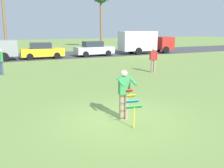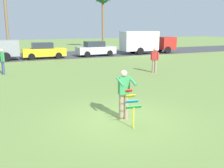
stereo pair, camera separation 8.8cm
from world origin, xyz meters
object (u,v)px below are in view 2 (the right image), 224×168
object	(u,v)px
kite_held	(132,103)
parked_car_yellow	(44,51)
parked_car_silver	(95,49)
person_walker_near	(3,61)
parked_truck_red_cab	(145,42)
person_kite_flyer	(124,93)
person_walker_far	(155,59)

from	to	relation	value
kite_held	parked_car_yellow	size ratio (longest dim) A/B	0.28
kite_held	parked_car_silver	size ratio (longest dim) A/B	0.28
parked_car_yellow	person_walker_near	size ratio (longest dim) A/B	2.46
parked_truck_red_cab	person_walker_near	world-z (taller)	parked_truck_red_cab
kite_held	person_walker_near	xyz separation A→B (m)	(-3.46, 11.82, 0.14)
person_kite_flyer	kite_held	xyz separation A→B (m)	(-0.08, -0.73, -0.16)
parked_car_yellow	person_walker_near	world-z (taller)	person_walker_near
parked_truck_red_cab	person_walker_near	bearing A→B (deg)	-153.05
person_kite_flyer	parked_car_silver	xyz separation A→B (m)	(6.08, 19.18, -0.18)
kite_held	parked_truck_red_cab	size ratio (longest dim) A/B	0.17
parked_car_yellow	person_walker_far	distance (m)	12.89
parked_truck_red_cab	kite_held	bearing A→B (deg)	-122.02
person_kite_flyer	person_walker_near	xyz separation A→B (m)	(-3.54, 11.09, -0.02)
parked_truck_red_cab	person_walker_near	xyz separation A→B (m)	(-15.91, -8.09, -0.48)
person_kite_flyer	parked_car_silver	world-z (taller)	person_kite_flyer
parked_car_silver	person_walker_far	distance (m)	11.60
kite_held	parked_car_yellow	bearing A→B (deg)	88.25
parked_car_silver	parked_truck_red_cab	size ratio (longest dim) A/B	0.63
parked_car_yellow	parked_truck_red_cab	size ratio (longest dim) A/B	0.63
kite_held	parked_car_silver	xyz separation A→B (m)	(6.16, 19.91, -0.02)
person_kite_flyer	person_walker_near	world-z (taller)	same
parked_car_yellow	kite_held	bearing A→B (deg)	-91.75
person_kite_flyer	parked_truck_red_cab	xyz separation A→B (m)	(12.37, 19.18, 0.46)
parked_car_yellow	parked_truck_red_cab	distance (m)	11.86
parked_car_yellow	parked_car_silver	xyz separation A→B (m)	(5.56, -0.00, 0.00)
kite_held	parked_truck_red_cab	world-z (taller)	parked_truck_red_cab
person_kite_flyer	parked_car_yellow	bearing A→B (deg)	88.42
parked_truck_red_cab	person_walker_far	xyz separation A→B (m)	(-6.22, -11.60, -0.48)
kite_held	parked_car_silver	bearing A→B (deg)	72.80
person_kite_flyer	parked_truck_red_cab	bearing A→B (deg)	57.17
parked_car_silver	parked_truck_red_cab	distance (m)	6.32
person_kite_flyer	parked_car_yellow	world-z (taller)	person_kite_flyer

